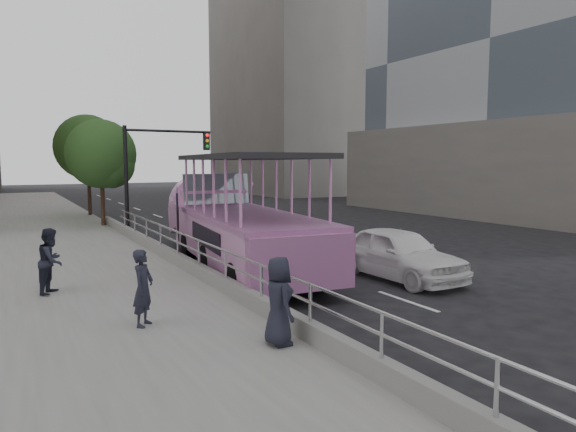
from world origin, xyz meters
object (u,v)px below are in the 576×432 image
(pedestrian_mid, at_px, (51,261))
(pedestrian_far, at_px, (279,301))
(duck_boat, at_px, (234,225))
(car, at_px, (398,253))
(pedestrian_near, at_px, (143,288))
(parking_sign, at_px, (178,215))
(traffic_signal, at_px, (152,163))
(street_tree_far, at_px, (90,150))
(street_tree_near, at_px, (103,157))

(pedestrian_mid, xyz_separation_m, pedestrian_far, (3.20, -5.91, -0.02))
(duck_boat, height_order, car, duck_boat)
(car, relative_size, pedestrian_near, 3.01)
(duck_boat, height_order, pedestrian_mid, duck_boat)
(car, xyz_separation_m, pedestrian_far, (-6.22, -3.97, 0.30))
(car, bearing_deg, pedestrian_near, -169.48)
(pedestrian_mid, relative_size, parking_sign, 0.60)
(traffic_signal, bearing_deg, pedestrian_near, -105.18)
(duck_boat, xyz_separation_m, car, (3.55, -4.31, -0.61))
(pedestrian_near, height_order, street_tree_far, street_tree_far)
(pedestrian_far, bearing_deg, car, -53.39)
(street_tree_near, relative_size, street_tree_far, 0.89)
(pedestrian_near, bearing_deg, duck_boat, 1.62)
(pedestrian_mid, distance_m, street_tree_near, 14.61)
(car, bearing_deg, traffic_signal, 107.04)
(traffic_signal, distance_m, street_tree_far, 9.57)
(street_tree_near, height_order, street_tree_far, street_tree_far)
(pedestrian_mid, height_order, street_tree_far, street_tree_far)
(pedestrian_far, height_order, street_tree_near, street_tree_near)
(pedestrian_mid, distance_m, street_tree_far, 20.50)
(duck_boat, distance_m, pedestrian_far, 8.71)
(car, height_order, parking_sign, parking_sign)
(pedestrian_mid, xyz_separation_m, parking_sign, (4.36, 3.78, 0.59))
(pedestrian_near, bearing_deg, parking_sign, 16.45)
(parking_sign, distance_m, street_tree_far, 16.33)
(duck_boat, xyz_separation_m, pedestrian_far, (-2.67, -8.28, -0.31))
(parking_sign, bearing_deg, pedestrian_far, -96.79)
(pedestrian_near, distance_m, traffic_signal, 14.86)
(street_tree_near, bearing_deg, car, -69.84)
(duck_boat, bearing_deg, parking_sign, 136.94)
(traffic_signal, height_order, street_tree_near, street_tree_near)
(street_tree_near, xyz_separation_m, street_tree_far, (0.20, 6.00, 0.49))
(duck_boat, bearing_deg, street_tree_far, 96.71)
(car, height_order, street_tree_far, street_tree_far)
(duck_boat, relative_size, traffic_signal, 2.23)
(duck_boat, relative_size, parking_sign, 4.30)
(duck_boat, bearing_deg, traffic_signal, 94.70)
(pedestrian_far, bearing_deg, pedestrian_mid, 32.45)
(parking_sign, bearing_deg, street_tree_far, 91.95)
(duck_boat, relative_size, pedestrian_near, 7.57)
(car, xyz_separation_m, traffic_signal, (-4.21, 12.40, 2.71))
(car, height_order, street_tree_near, street_tree_near)
(pedestrian_mid, bearing_deg, duck_boat, -40.71)
(parking_sign, distance_m, traffic_signal, 6.97)
(traffic_signal, bearing_deg, car, -71.23)
(pedestrian_far, relative_size, traffic_signal, 0.30)
(pedestrian_near, distance_m, pedestrian_mid, 3.93)
(pedestrian_far, distance_m, street_tree_far, 26.01)
(parking_sign, height_order, traffic_signal, traffic_signal)
(traffic_signal, bearing_deg, pedestrian_mid, -116.44)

